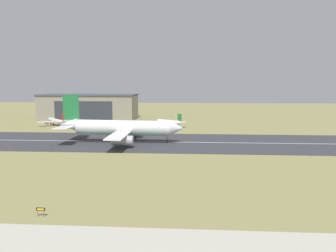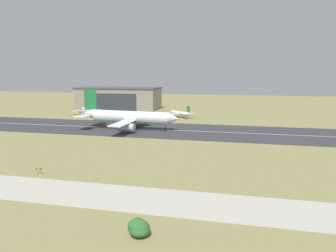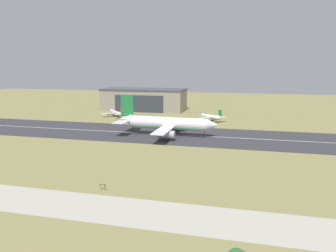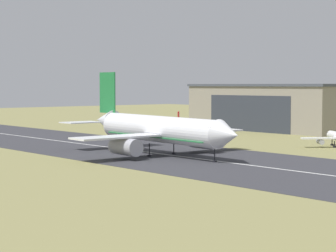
# 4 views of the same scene
# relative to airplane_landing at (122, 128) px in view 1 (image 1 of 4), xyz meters

# --- Properties ---
(ground_plane) EXTENTS (646.68, 646.68, 0.00)m
(ground_plane) POSITION_rel_airplane_landing_xyz_m (5.66, -54.73, -5.97)
(ground_plane) COLOR olive
(runway_strip) EXTENTS (406.68, 44.59, 0.06)m
(runway_strip) POSITION_rel_airplane_landing_xyz_m (5.66, 1.90, -5.94)
(runway_strip) COLOR #333338
(runway_strip) RESTS_ON ground_plane
(runway_centreline) EXTENTS (366.01, 0.70, 0.01)m
(runway_centreline) POSITION_rel_airplane_landing_xyz_m (5.66, 1.90, -5.90)
(runway_centreline) COLOR silver
(runway_centreline) RESTS_ON runway_strip
(taxiway_road) EXTENTS (305.01, 15.13, 0.05)m
(taxiway_road) POSITION_rel_airplane_landing_xyz_m (5.66, -87.05, -5.94)
(taxiway_road) COLOR #B2AD9E
(taxiway_road) RESTS_ON ground_plane
(hangar_building) EXTENTS (64.46, 26.35, 16.88)m
(hangar_building) POSITION_rel_airplane_landing_xyz_m (-40.96, 86.77, 2.49)
(hangar_building) COLOR gray
(hangar_building) RESTS_ON ground_plane
(airplane_landing) EXTENTS (51.50, 47.44, 19.76)m
(airplane_landing) POSITION_rel_airplane_landing_xyz_m (0.00, 0.00, 0.00)
(airplane_landing) COLOR white
(airplane_landing) RESTS_ON ground_plane
(airplane_parked_west) EXTENTS (18.63, 18.39, 7.94)m
(airplane_parked_west) POSITION_rel_airplane_landing_xyz_m (15.87, 48.23, -3.19)
(airplane_parked_west) COLOR white
(airplane_parked_west) RESTS_ON ground_plane
(airplane_parked_centre) EXTENTS (19.99, 21.19, 7.84)m
(airplane_parked_centre) POSITION_rel_airplane_landing_xyz_m (-49.31, 50.05, -3.15)
(airplane_parked_centre) COLOR silver
(airplane_parked_centre) RESTS_ON ground_plane
(runway_sign) EXTENTS (1.72, 0.13, 1.74)m
(runway_sign) POSITION_rel_airplane_landing_xyz_m (0.37, -76.00, -4.65)
(runway_sign) COLOR #4C4C51
(runway_sign) RESTS_ON ground_plane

